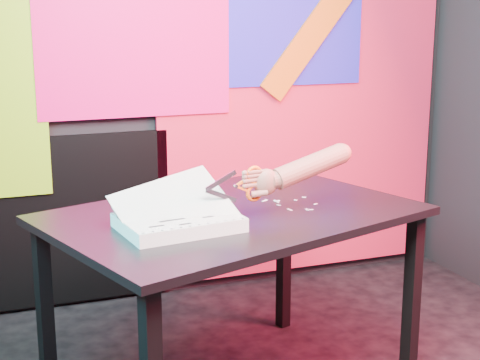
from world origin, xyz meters
name	(u,v)px	position (x,y,z in m)	size (l,w,h in m)	color
room	(315,49)	(0.00, 0.00, 1.35)	(3.01, 3.01, 2.71)	black
backdrop	(197,112)	(0.06, 1.46, 0.96)	(2.88, 0.05, 2.08)	red
work_table	(233,232)	(-0.14, 0.35, 0.67)	(1.50, 1.22, 0.75)	black
printout_stack	(179,222)	(-0.39, 0.21, 0.78)	(0.43, 0.33, 0.20)	silver
scissors	(250,184)	(-0.12, 0.23, 0.88)	(0.22, 0.04, 0.13)	silver
hand_forearm	(303,169)	(0.09, 0.27, 0.91)	(0.44, 0.12, 0.16)	brown
paper_clippings	(287,203)	(0.08, 0.38, 0.75)	(0.19, 0.19, 0.00)	white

